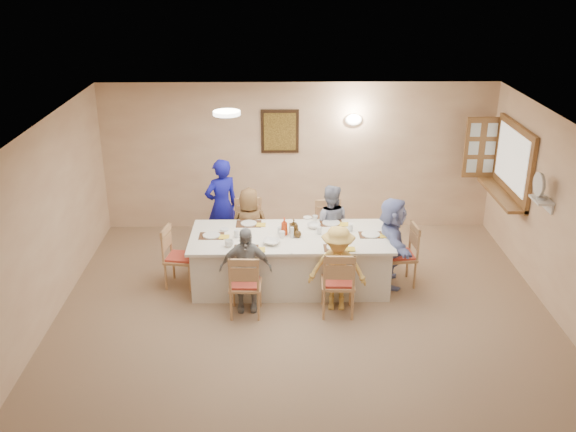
{
  "coord_description": "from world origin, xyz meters",
  "views": [
    {
      "loc": [
        -0.33,
        -6.76,
        4.4
      ],
      "look_at": [
        -0.2,
        1.4,
        1.05
      ],
      "focal_mm": 40.0,
      "sensor_mm": 36.0,
      "label": 1
    }
  ],
  "objects_px": {
    "chair_front_left": "(245,283)",
    "chair_right_end": "(400,255)",
    "diner_back_left": "(250,227)",
    "diner_front_right": "(337,268)",
    "chair_left_end": "(181,257)",
    "condiment_ketchup": "(284,226)",
    "diner_back_right": "(330,225)",
    "diner_front_left": "(246,269)",
    "dining_table": "(290,260)",
    "serving_hatch": "(514,162)",
    "caregiver": "(222,206)",
    "chair_front_right": "(338,281)",
    "chair_back_left": "(250,231)",
    "chair_back_right": "(329,232)",
    "desk_fan": "(541,189)",
    "diner_right_end": "(392,242)"
  },
  "relations": [
    {
      "from": "chair_back_left",
      "to": "caregiver",
      "type": "distance_m",
      "value": 0.64
    },
    {
      "from": "chair_front_right",
      "to": "condiment_ketchup",
      "type": "relative_size",
      "value": 3.67
    },
    {
      "from": "desk_fan",
      "to": "dining_table",
      "type": "xyz_separation_m",
      "value": [
        -3.26,
        0.34,
        -1.17
      ]
    },
    {
      "from": "desk_fan",
      "to": "diner_back_right",
      "type": "distance_m",
      "value": 3.0
    },
    {
      "from": "chair_front_left",
      "to": "condiment_ketchup",
      "type": "relative_size",
      "value": 3.53
    },
    {
      "from": "diner_back_left",
      "to": "diner_right_end",
      "type": "xyz_separation_m",
      "value": [
        2.02,
        -0.68,
        0.05
      ]
    },
    {
      "from": "chair_left_end",
      "to": "chair_front_right",
      "type": "bearing_deg",
      "value": -101.09
    },
    {
      "from": "dining_table",
      "to": "chair_front_right",
      "type": "xyz_separation_m",
      "value": [
        0.6,
        -0.8,
        0.08
      ]
    },
    {
      "from": "diner_back_left",
      "to": "diner_front_left",
      "type": "bearing_deg",
      "value": 83.88
    },
    {
      "from": "desk_fan",
      "to": "chair_right_end",
      "type": "bearing_deg",
      "value": 168.9
    },
    {
      "from": "diner_front_left",
      "to": "caregiver",
      "type": "distance_m",
      "value": 1.89
    },
    {
      "from": "chair_back_right",
      "to": "chair_front_left",
      "type": "relative_size",
      "value": 1.03
    },
    {
      "from": "dining_table",
      "to": "chair_front_left",
      "type": "xyz_separation_m",
      "value": [
        -0.6,
        -0.8,
        0.07
      ]
    },
    {
      "from": "chair_right_end",
      "to": "diner_back_left",
      "type": "height_order",
      "value": "diner_back_left"
    },
    {
      "from": "diner_back_left",
      "to": "diner_back_right",
      "type": "relative_size",
      "value": 0.96
    },
    {
      "from": "diner_front_right",
      "to": "caregiver",
      "type": "height_order",
      "value": "caregiver"
    },
    {
      "from": "dining_table",
      "to": "condiment_ketchup",
      "type": "bearing_deg",
      "value": 159.12
    },
    {
      "from": "chair_front_right",
      "to": "diner_right_end",
      "type": "relative_size",
      "value": 0.71
    },
    {
      "from": "diner_front_left",
      "to": "diner_right_end",
      "type": "distance_m",
      "value": 2.13
    },
    {
      "from": "desk_fan",
      "to": "chair_front_right",
      "type": "xyz_separation_m",
      "value": [
        -2.66,
        -0.46,
        -1.09
      ]
    },
    {
      "from": "diner_front_left",
      "to": "diner_back_left",
      "type": "bearing_deg",
      "value": 88.87
    },
    {
      "from": "chair_front_right",
      "to": "chair_front_left",
      "type": "bearing_deg",
      "value": 2.28
    },
    {
      "from": "chair_front_right",
      "to": "caregiver",
      "type": "distance_m",
      "value": 2.57
    },
    {
      "from": "chair_front_right",
      "to": "chair_right_end",
      "type": "xyz_separation_m",
      "value": [
        0.95,
        0.8,
        -0.01
      ]
    },
    {
      "from": "chair_back_left",
      "to": "chair_right_end",
      "type": "relative_size",
      "value": 1.05
    },
    {
      "from": "serving_hatch",
      "to": "dining_table",
      "type": "distance_m",
      "value": 3.7
    },
    {
      "from": "chair_right_end",
      "to": "dining_table",
      "type": "bearing_deg",
      "value": -96.27
    },
    {
      "from": "diner_back_left",
      "to": "diner_back_right",
      "type": "bearing_deg",
      "value": 173.88
    },
    {
      "from": "chair_right_end",
      "to": "diner_front_left",
      "type": "distance_m",
      "value": 2.26
    },
    {
      "from": "diner_front_left",
      "to": "desk_fan",
      "type": "bearing_deg",
      "value": 3.95
    },
    {
      "from": "caregiver",
      "to": "chair_right_end",
      "type": "bearing_deg",
      "value": 125.62
    },
    {
      "from": "chair_back_left",
      "to": "diner_front_right",
      "type": "bearing_deg",
      "value": -59.54
    },
    {
      "from": "chair_front_right",
      "to": "chair_back_right",
      "type": "bearing_deg",
      "value": -87.72
    },
    {
      "from": "chair_left_end",
      "to": "diner_back_right",
      "type": "relative_size",
      "value": 0.71
    },
    {
      "from": "dining_table",
      "to": "chair_right_end",
      "type": "xyz_separation_m",
      "value": [
        1.55,
        0.0,
        0.07
      ]
    },
    {
      "from": "chair_left_end",
      "to": "condiment_ketchup",
      "type": "xyz_separation_m",
      "value": [
        1.46,
        0.03,
        0.44
      ]
    },
    {
      "from": "chair_right_end",
      "to": "diner_front_right",
      "type": "bearing_deg",
      "value": -60.67
    },
    {
      "from": "serving_hatch",
      "to": "caregiver",
      "type": "distance_m",
      "value": 4.49
    },
    {
      "from": "diner_back_right",
      "to": "dining_table",
      "type": "bearing_deg",
      "value": 56.71
    },
    {
      "from": "chair_back_left",
      "to": "chair_back_right",
      "type": "xyz_separation_m",
      "value": [
        1.2,
        0.0,
        -0.02
      ]
    },
    {
      "from": "desk_fan",
      "to": "dining_table",
      "type": "height_order",
      "value": "desk_fan"
    },
    {
      "from": "chair_back_left",
      "to": "diner_right_end",
      "type": "bearing_deg",
      "value": -30.18
    },
    {
      "from": "diner_back_right",
      "to": "chair_right_end",
      "type": "bearing_deg",
      "value": 152.54
    },
    {
      "from": "chair_back_left",
      "to": "chair_left_end",
      "type": "xyz_separation_m",
      "value": [
        -0.95,
        -0.8,
        -0.03
      ]
    },
    {
      "from": "chair_right_end",
      "to": "diner_front_right",
      "type": "xyz_separation_m",
      "value": [
        -0.95,
        -0.68,
        0.14
      ]
    },
    {
      "from": "diner_back_left",
      "to": "diner_front_left",
      "type": "xyz_separation_m",
      "value": [
        -0.0,
        -1.36,
        -0.02
      ]
    },
    {
      "from": "diner_front_left",
      "to": "condiment_ketchup",
      "type": "distance_m",
      "value": 0.93
    },
    {
      "from": "chair_left_end",
      "to": "serving_hatch",
      "type": "bearing_deg",
      "value": -69.05
    },
    {
      "from": "chair_right_end",
      "to": "caregiver",
      "type": "height_order",
      "value": "caregiver"
    },
    {
      "from": "chair_front_left",
      "to": "chair_right_end",
      "type": "xyz_separation_m",
      "value": [
        2.15,
        0.8,
        0.01
      ]
    }
  ]
}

